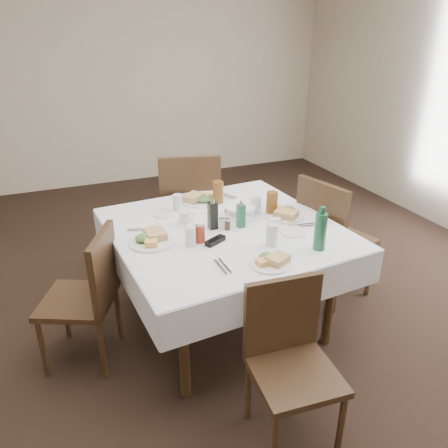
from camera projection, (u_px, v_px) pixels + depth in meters
name	position (u px, v px, depth m)	size (l,w,h in m)	color
ground_plane	(200.00, 332.00, 3.09)	(7.00, 7.00, 0.00)	black
room_shell	(193.00, 79.00, 2.37)	(6.04, 7.04, 2.80)	#C4B098
dining_table	(224.00, 237.00, 2.91)	(1.53, 1.53, 0.76)	#302013
chair_north	(190.00, 204.00, 3.68)	(0.59, 0.59, 1.04)	#302013
chair_south	(289.00, 352.00, 2.18)	(0.44, 0.44, 0.86)	#302013
chair_east	(329.00, 233.00, 3.27)	(0.56, 0.56, 0.97)	#302013
chair_west	(90.00, 291.00, 2.65)	(0.56, 0.56, 0.89)	#302013
meal_north	(199.00, 199.00, 3.27)	(0.28, 0.28, 0.06)	white
meal_south	(271.00, 261.00, 2.43)	(0.24, 0.24, 0.05)	white
meal_east	(285.00, 213.00, 3.02)	(0.28, 0.28, 0.06)	white
meal_west	(151.00, 239.00, 2.67)	(0.28, 0.28, 0.06)	white
side_plate_a	(165.00, 214.00, 3.06)	(0.17, 0.17, 0.01)	white
side_plate_b	(293.00, 232.00, 2.80)	(0.17, 0.17, 0.01)	white
water_n	(178.00, 203.00, 3.10)	(0.07, 0.07, 0.12)	silver
water_s	(272.00, 235.00, 2.62)	(0.07, 0.07, 0.14)	silver
water_e	(256.00, 205.00, 3.06)	(0.07, 0.07, 0.12)	silver
water_w	(191.00, 236.00, 2.62)	(0.06, 0.06, 0.12)	silver
iced_tea_a	(218.00, 192.00, 3.24)	(0.08, 0.08, 0.17)	brown
iced_tea_b	(272.00, 203.00, 3.04)	(0.08, 0.08, 0.17)	brown
bread_basket	(241.00, 212.00, 3.02)	(0.23, 0.23, 0.08)	silver
oil_cruet_dark	(213.00, 214.00, 2.82)	(0.06, 0.06, 0.23)	black
oil_cruet_green	(241.00, 215.00, 2.85)	(0.05, 0.05, 0.20)	#1F5C39
ketchup_bottle	(200.00, 233.00, 2.66)	(0.06, 0.06, 0.13)	#9E2F1A
salt_shaker	(222.00, 224.00, 2.83)	(0.04, 0.04, 0.08)	white
pepper_shaker	(227.00, 224.00, 2.83)	(0.04, 0.04, 0.08)	#40321E
coffee_mug	(185.00, 218.00, 2.91)	(0.13, 0.12, 0.09)	white
sunglasses	(215.00, 241.00, 2.66)	(0.15, 0.11, 0.03)	black
green_bottle	(320.00, 231.00, 2.55)	(0.07, 0.07, 0.27)	#1F5C39
sugar_caddy	(275.00, 221.00, 2.92)	(0.09, 0.07, 0.04)	white
cutlery_n	(226.00, 195.00, 3.39)	(0.13, 0.21, 0.01)	silver
cutlery_s	(223.00, 267.00, 2.40)	(0.05, 0.18, 0.01)	silver
cutlery_e	(302.00, 226.00, 2.89)	(0.20, 0.08, 0.01)	silver
cutlery_w	(140.00, 230.00, 2.83)	(0.17, 0.09, 0.01)	silver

